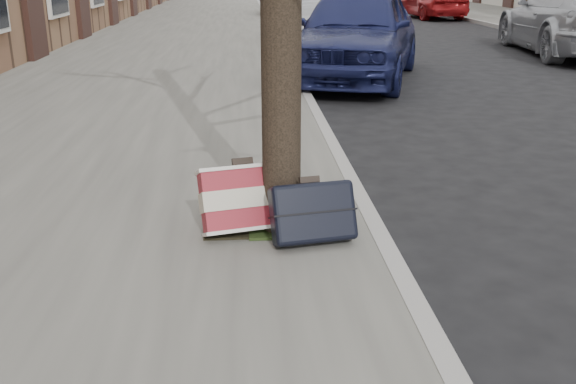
{
  "coord_description": "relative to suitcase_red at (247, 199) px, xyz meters",
  "views": [
    {
      "loc": [
        -2.14,
        -3.09,
        1.8
      ],
      "look_at": [
        -1.87,
        0.8,
        0.44
      ],
      "focal_mm": 40.0,
      "sensor_mm": 36.0,
      "label": 1
    }
  ],
  "objects": [
    {
      "name": "near_sidewalk",
      "position": [
        -1.56,
        14.08,
        -0.29
      ],
      "size": [
        5.0,
        70.0,
        0.12
      ],
      "primitive_type": "cube",
      "color": "slate",
      "rests_on": "ground"
    },
    {
      "name": "dirt_patch",
      "position": [
        0.14,
        0.28,
        -0.22
      ],
      "size": [
        0.85,
        0.85,
        0.02
      ],
      "primitive_type": "cube",
      "color": "black",
      "rests_on": "near_sidewalk"
    },
    {
      "name": "suitcase_red",
      "position": [
        0.0,
        0.0,
        0.0
      ],
      "size": [
        0.66,
        0.47,
        0.46
      ],
      "primitive_type": "cube",
      "rotation": [
        -0.42,
        0.0,
        0.25
      ],
      "color": "maroon",
      "rests_on": "near_sidewalk"
    },
    {
      "name": "suitcase_navy",
      "position": [
        0.42,
        -0.21,
        -0.02
      ],
      "size": [
        0.59,
        0.41,
        0.42
      ],
      "primitive_type": "cube",
      "rotation": [
        -0.42,
        0.0,
        0.19
      ],
      "color": "black",
      "rests_on": "near_sidewalk"
    },
    {
      "name": "car_near_front",
      "position": [
        1.9,
        6.86,
        0.41
      ],
      "size": [
        3.14,
        4.83,
        1.53
      ],
      "primitive_type": "imported",
      "rotation": [
        0.0,
        0.0,
        -0.32
      ],
      "color": "#181D49",
      "rests_on": "ground"
    },
    {
      "name": "car_near_mid",
      "position": [
        2.16,
        12.42,
        0.4
      ],
      "size": [
        2.91,
        4.83,
        1.5
      ],
      "primitive_type": "imported",
      "rotation": [
        0.0,
        0.0,
        -0.31
      ],
      "color": "#A6A7AD",
      "rests_on": "ground"
    },
    {
      "name": "car_far_front",
      "position": [
        7.13,
        9.76,
        0.42
      ],
      "size": [
        2.87,
        5.57,
        1.55
      ],
      "primitive_type": "imported",
      "rotation": [
        0.0,
        0.0,
        3.01
      ],
      "color": "#9EA0A5",
      "rests_on": "ground"
    },
    {
      "name": "car_far_back",
      "position": [
        7.06,
        20.43,
        0.31
      ],
      "size": [
        1.95,
        4.01,
        1.32
      ],
      "primitive_type": "imported",
      "rotation": [
        0.0,
        0.0,
        3.24
      ],
      "color": "maroon",
      "rests_on": "ground"
    }
  ]
}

